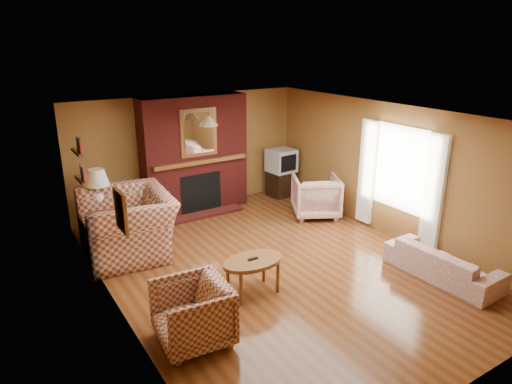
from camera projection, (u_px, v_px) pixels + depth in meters
floor at (277, 266)px, 7.32m from camera, size 6.50×6.50×0.00m
ceiling at (280, 116)px, 6.55m from camera, size 6.50×6.50×0.00m
wall_back at (189, 152)px, 9.54m from camera, size 6.50×0.00×6.50m
wall_front at (474, 290)px, 4.33m from camera, size 6.50×0.00×6.50m
wall_left at (114, 230)px, 5.67m from camera, size 0.00×6.50×6.50m
wall_right at (392, 171)px, 8.20m from camera, size 0.00×6.50×6.50m
fireplace at (195, 156)px, 9.33m from camera, size 2.20×0.82×2.40m
window_right at (399, 178)px, 8.04m from camera, size 0.10×1.85×2.00m
bookshelf at (80, 161)px, 7.07m from camera, size 0.09×0.55×0.71m
botanical_print at (121, 211)px, 5.33m from camera, size 0.05×0.40×0.50m
pendant_light at (208, 121)px, 8.52m from camera, size 0.36×0.36×0.48m
plaid_loveseat at (127, 224)px, 7.60m from camera, size 1.56×1.74×1.05m
plaid_armchair at (192, 314)px, 5.38m from camera, size 0.92×0.90×0.77m
floral_sofa at (443, 263)px, 6.88m from camera, size 0.73×1.74×0.50m
floral_armchair at (316, 196)px, 9.27m from camera, size 1.22×1.23×0.84m
coffee_table at (253, 264)px, 6.41m from camera, size 0.91×0.57×0.55m
side_table at (102, 224)px, 8.11m from camera, size 0.54×0.54×0.66m
table_lamp at (98, 186)px, 7.89m from camera, size 0.41×0.41×0.68m
tv_stand at (281, 183)px, 10.51m from camera, size 0.57×0.52×0.58m
crt_tv at (282, 161)px, 10.33m from camera, size 0.60×0.60×0.51m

